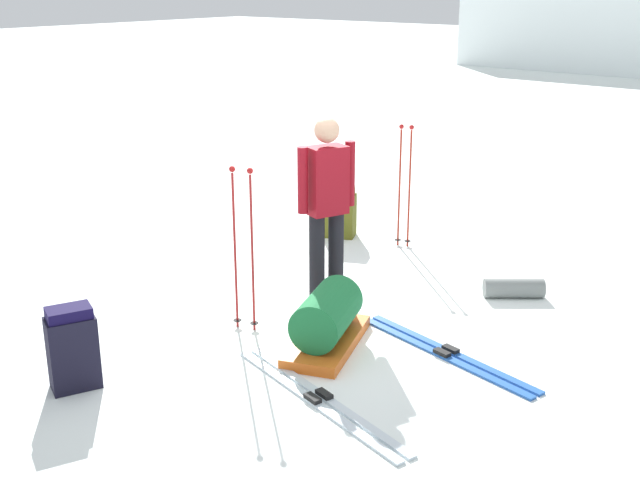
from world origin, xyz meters
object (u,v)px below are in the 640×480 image
backpack_bright (339,213)px  ski_pair_far (446,353)px  skier_standing (327,202)px  backpack_large_dark (73,349)px  ski_poles_planted_far (405,180)px  ski_poles_planted_near (243,242)px  ski_pair_near (318,399)px  gear_sled (327,321)px  sleeping_mat_rolled (514,288)px

backpack_bright → ski_pair_far: bearing=-36.9°
skier_standing → ski_pair_far: bearing=-10.0°
backpack_large_dark → ski_poles_planted_far: (0.10, 4.18, 0.44)m
ski_poles_planted_near → ski_poles_planted_far: size_ratio=1.04×
ski_poles_planted_near → ski_poles_planted_far: 2.67m
backpack_large_dark → ski_poles_planted_far: 4.20m
ski_pair_near → gear_sled: (-0.48, 0.71, 0.21)m
backpack_large_dark → sleeping_mat_rolled: backpack_large_dark is taller
skier_standing → backpack_bright: size_ratio=2.99×
sleeping_mat_rolled → ski_pair_far: bearing=-85.4°
ski_pair_far → ski_poles_planted_far: 2.78m
ski_poles_planted_near → sleeping_mat_rolled: ski_poles_planted_near is taller
ski_pair_near → ski_poles_planted_near: bearing=155.6°
ski_pair_near → backpack_bright: backpack_bright is taller
ski_poles_planted_near → gear_sled: 0.95m
ski_poles_planted_near → backpack_bright: bearing=110.2°
backpack_bright → ski_poles_planted_near: ski_poles_planted_near is taller
backpack_large_dark → sleeping_mat_rolled: 3.96m
backpack_large_dark → gear_sled: backpack_large_dark is taller
ski_pair_far → gear_sled: bearing=-150.0°
ski_pair_far → sleeping_mat_rolled: size_ratio=3.16×
sleeping_mat_rolled → backpack_bright: bearing=169.4°
ski_pair_near → skier_standing: bearing=126.4°
ski_poles_planted_near → ski_poles_planted_far: bearing=93.4°
ski_pair_far → ski_poles_planted_far: (-1.74, 2.05, 0.74)m
backpack_large_dark → ski_poles_planted_far: bearing=88.7°
gear_sled → ski_poles_planted_far: bearing=109.9°
ski_poles_planted_near → gear_sled: bearing=11.1°
ski_pair_near → gear_sled: gear_sled is taller
backpack_bright → gear_sled: (1.68, -2.35, -0.05)m
ski_pair_near → backpack_bright: 3.76m
ski_poles_planted_far → skier_standing: bearing=-79.3°
ski_pair_near → ski_pair_far: 1.23m
skier_standing → ski_poles_planted_near: size_ratio=1.21×
ski_pair_near → gear_sled: 0.89m
ski_poles_planted_far → sleeping_mat_rolled: bearing=-20.8°
ski_pair_near → backpack_large_dark: 1.80m
backpack_bright → ski_poles_planted_near: size_ratio=0.41×
skier_standing → ski_poles_planted_far: skier_standing is taller
skier_standing → ski_pair_near: 2.01m
sleeping_mat_rolled → gear_sled: bearing=-110.4°
ski_poles_planted_far → ski_pair_far: bearing=-49.6°
skier_standing → ski_poles_planted_far: (-0.34, 1.80, -0.21)m
ski_pair_far → ski_pair_near: bearing=-106.0°
backpack_bright → sleeping_mat_rolled: size_ratio=1.03×
ski_pair_far → gear_sled: 0.98m
ski_poles_planted_near → sleeping_mat_rolled: bearing=54.5°
skier_standing → ski_pair_near: bearing=-53.6°
ski_pair_far → ski_poles_planted_far: ski_poles_planted_far is taller
backpack_large_dark → sleeping_mat_rolled: (1.72, 3.56, -0.22)m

